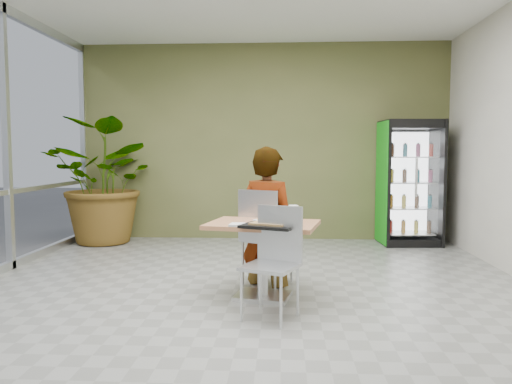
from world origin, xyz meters
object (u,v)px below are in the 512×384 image
at_px(soda_cup, 293,214).
at_px(chair_far, 263,230).
at_px(potted_plant, 108,181).
at_px(chair_near, 275,252).
at_px(beverage_fridge, 410,183).
at_px(dining_table, 263,244).
at_px(cafeteria_tray, 270,226).
at_px(seated_woman, 267,230).

bearing_deg(soda_cup, chair_far, 123.82).
height_order(soda_cup, potted_plant, potted_plant).
height_order(chair_far, soda_cup, chair_far).
relative_size(chair_near, beverage_fridge, 0.50).
xyz_separation_m(dining_table, potted_plant, (-2.55, 2.87, 0.44)).
relative_size(cafeteria_tray, beverage_fridge, 0.25).
height_order(seated_woman, potted_plant, potted_plant).
distance_m(cafeteria_tray, beverage_fridge, 3.94).
bearing_deg(seated_woman, chair_far, 70.63).
bearing_deg(cafeteria_tray, seated_woman, 93.31).
distance_m(seated_woman, soda_cup, 0.63).
distance_m(dining_table, cafeteria_tray, 0.39).
bearing_deg(chair_far, cafeteria_tray, 124.15).
bearing_deg(seated_woman, cafeteria_tray, 120.28).
xyz_separation_m(seated_woman, cafeteria_tray, (0.05, -0.81, 0.17)).
bearing_deg(chair_far, chair_near, 125.61).
bearing_deg(soda_cup, chair_near, -108.57).
relative_size(chair_near, seated_woman, 0.54).
distance_m(chair_far, soda_cup, 0.61).
bearing_deg(seated_woman, chair_near, 122.48).
bearing_deg(beverage_fridge, chair_far, -134.21).
bearing_deg(cafeteria_tray, chair_near, -76.01).
xyz_separation_m(soda_cup, potted_plant, (-2.85, 2.88, 0.14)).
xyz_separation_m(cafeteria_tray, beverage_fridge, (2.08, 3.34, 0.20)).
bearing_deg(beverage_fridge, dining_table, -129.43).
relative_size(seated_woman, beverage_fridge, 0.93).
relative_size(chair_near, potted_plant, 0.49).
height_order(dining_table, beverage_fridge, beverage_fridge).
height_order(chair_near, soda_cup, chair_near).
height_order(chair_far, beverage_fridge, beverage_fridge).
distance_m(seated_woman, cafeteria_tray, 0.83).
distance_m(chair_far, beverage_fridge, 3.39).
relative_size(seated_woman, cafeteria_tray, 3.69).
bearing_deg(dining_table, beverage_fridge, 54.47).
bearing_deg(chair_near, seated_woman, 118.96).
height_order(dining_table, chair_far, chair_far).
height_order(chair_far, potted_plant, potted_plant).
bearing_deg(cafeteria_tray, beverage_fridge, 58.04).
xyz_separation_m(soda_cup, beverage_fridge, (1.86, 3.04, 0.13)).
height_order(dining_table, potted_plant, potted_plant).
xyz_separation_m(seated_woman, potted_plant, (-2.58, 2.36, 0.38)).
bearing_deg(beverage_fridge, potted_plant, 177.99).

